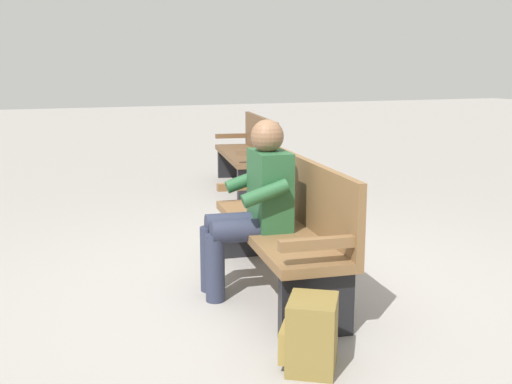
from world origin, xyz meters
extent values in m
plane|color=gray|center=(0.00, 0.00, 0.00)|extent=(40.00, 40.00, 0.00)
cube|color=brown|center=(0.00, 0.00, 0.42)|extent=(1.84, 0.69, 0.06)
cube|color=brown|center=(-0.03, -0.21, 0.68)|extent=(1.79, 0.26, 0.45)
cube|color=brown|center=(-0.84, 0.10, 0.57)|extent=(0.12, 0.48, 0.06)
cube|color=brown|center=(0.84, -0.10, 0.57)|extent=(0.12, 0.48, 0.06)
cube|color=black|center=(-0.79, 0.09, 0.20)|extent=(0.13, 0.44, 0.39)
cube|color=black|center=(0.79, -0.09, 0.20)|extent=(0.13, 0.44, 0.39)
cube|color=#23512D|center=(0.00, 0.05, 0.71)|extent=(0.42, 0.27, 0.52)
sphere|color=brown|center=(0.00, 0.07, 1.07)|extent=(0.22, 0.22, 0.22)
cylinder|color=#282D42|center=(-0.08, 0.27, 0.47)|extent=(0.20, 0.43, 0.15)
cylinder|color=#282D42|center=(0.12, 0.25, 0.47)|extent=(0.20, 0.43, 0.15)
cylinder|color=#282D42|center=(-0.05, 0.46, 0.23)|extent=(0.13, 0.13, 0.45)
cylinder|color=#282D42|center=(0.14, 0.43, 0.23)|extent=(0.13, 0.13, 0.45)
cylinder|color=#23512D|center=(-0.23, 0.18, 0.74)|extent=(0.13, 0.32, 0.18)
cylinder|color=#23512D|center=(0.25, 0.12, 0.74)|extent=(0.13, 0.32, 0.18)
cube|color=brown|center=(-1.12, 0.28, 0.19)|extent=(0.38, 0.36, 0.37)
cube|color=olive|center=(-1.05, 0.40, 0.13)|extent=(0.19, 0.14, 0.17)
cube|color=brown|center=(3.49, -1.05, 0.42)|extent=(1.86, 0.79, 0.06)
cube|color=brown|center=(3.45, -1.27, 0.68)|extent=(1.78, 0.36, 0.45)
cube|color=brown|center=(2.65, -0.91, 0.57)|extent=(0.14, 0.48, 0.06)
cube|color=brown|center=(4.33, -1.20, 0.57)|extent=(0.14, 0.48, 0.06)
cube|color=black|center=(2.70, -0.91, 0.20)|extent=(0.15, 0.44, 0.39)
cube|color=black|center=(4.28, -1.19, 0.20)|extent=(0.15, 0.44, 0.39)
camera|label=1|loc=(-3.75, 1.62, 1.52)|focal=43.49mm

